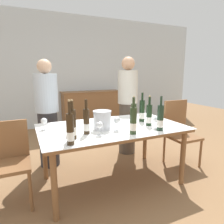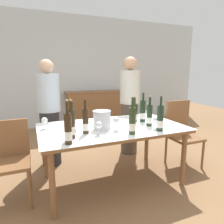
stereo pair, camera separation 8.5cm
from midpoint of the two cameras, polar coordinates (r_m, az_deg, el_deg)
The scene contains 23 objects.
ground_plane at distance 2.75m, azimuth -0.93°, elevation -19.08°, with size 12.00×12.00×0.00m, color olive.
back_wall at distance 5.35m, azimuth -14.46°, elevation 11.07°, with size 8.00×0.10×2.80m.
sideboard_cabinet at distance 5.31m, azimuth -6.16°, elevation 1.08°, with size 1.57×0.46×0.90m.
dining_table at distance 2.48m, azimuth -0.98°, elevation -5.58°, with size 1.74×1.03×0.74m.
ice_bucket at distance 2.32m, azimuth -3.85°, elevation -2.16°, with size 0.21×0.21×0.22m.
wine_bottle_0 at distance 2.02m, azimuth -12.38°, elevation -3.73°, with size 0.07×0.07×0.40m.
wine_bottle_1 at distance 2.70m, azimuth 7.67°, elevation 0.17°, with size 0.07×0.07×0.39m.
wine_bottle_2 at distance 2.32m, azimuth 12.63°, elevation -1.86°, with size 0.07×0.07×0.39m.
wine_bottle_3 at distance 2.14m, azimuth 4.97°, elevation -2.68°, with size 0.08×0.08×0.40m.
wine_bottle_4 at distance 2.16m, azimuth -8.43°, elevation -2.81°, with size 0.07×0.07×0.37m.
wine_bottle_5 at distance 1.87m, azimuth -13.14°, elevation -5.02°, with size 0.07×0.07×0.42m.
wine_bottle_6 at distance 2.23m, azimuth -12.23°, elevation -2.84°, with size 0.07×0.07×0.36m.
wine_bottle_7 at distance 2.68m, azimuth 5.33°, elevation -0.29°, with size 0.07×0.07×0.35m.
wine_bottle_8 at distance 2.51m, azimuth 9.59°, elevation -0.98°, with size 0.07×0.07×0.38m.
wine_glass_0 at distance 2.11m, azimuth -4.65°, elevation -3.95°, with size 0.07×0.07×0.14m.
wine_glass_1 at distance 2.40m, azimuth 11.47°, elevation -2.22°, with size 0.08×0.08×0.15m.
wine_glass_2 at distance 2.28m, azimuth 0.36°, elevation -2.50°, with size 0.08×0.08×0.16m.
wine_glass_3 at distance 2.45m, azimuth -19.80°, elevation -2.59°, with size 0.07×0.07×0.14m.
wine_glass_4 at distance 2.87m, azimuth 7.93°, elevation -0.06°, with size 0.08×0.08×0.14m.
chair_right_end at distance 3.21m, azimuth 17.85°, elevation -4.56°, with size 0.42×0.42×0.97m.
chair_left_end at distance 2.44m, azimuth -28.41°, elevation -11.25°, with size 0.42×0.42×0.88m.
person_host at distance 3.07m, azimuth -18.75°, elevation -0.67°, with size 0.33×0.33×1.57m.
person_guest_left at distance 3.40m, azimuth 3.74°, elevation 1.71°, with size 0.33×0.33×1.64m.
Camera 1 is at (-0.98, -2.16, 1.40)m, focal length 32.00 mm.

